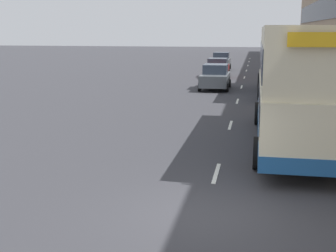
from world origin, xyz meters
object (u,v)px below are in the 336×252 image
at_px(car_0, 221,61).
at_px(car_3, 215,77).
at_px(double_decker_bus_ahead, 280,59).
at_px(car_2, 217,68).
at_px(double_decker_bus_near, 296,83).
at_px(car_1, 270,50).

relative_size(car_0, car_3, 0.92).
height_order(double_decker_bus_ahead, car_2, double_decker_bus_ahead).
bearing_deg(car_3, double_decker_bus_ahead, 163.06).
height_order(double_decker_bus_near, car_0, double_decker_bus_near).
bearing_deg(car_0, car_3, 92.99).
relative_size(double_decker_bus_near, car_2, 2.60).
bearing_deg(car_1, double_decker_bus_near, -90.61).
bearing_deg(car_3, car_0, -87.01).
bearing_deg(car_0, double_decker_bus_near, 98.93).
bearing_deg(double_decker_bus_ahead, car_2, 116.15).
height_order(car_1, car_2, car_1).
bearing_deg(double_decker_bus_ahead, car_3, 163.06).
bearing_deg(car_2, double_decker_bus_near, 101.10).
bearing_deg(car_2, double_decker_bus_ahead, 116.15).
xyz_separation_m(double_decker_bus_ahead, car_2, (-5.02, 10.22, -1.44)).
relative_size(car_1, car_3, 0.89).
relative_size(double_decker_bus_ahead, car_0, 2.78).
bearing_deg(double_decker_bus_ahead, double_decker_bus_near, -90.45).
xyz_separation_m(double_decker_bus_ahead, car_1, (0.54, 47.64, -1.41)).
bearing_deg(double_decker_bus_near, car_1, 89.39).
bearing_deg(double_decker_bus_near, car_0, 98.93).
xyz_separation_m(double_decker_bus_near, car_1, (0.66, 62.40, -1.41)).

